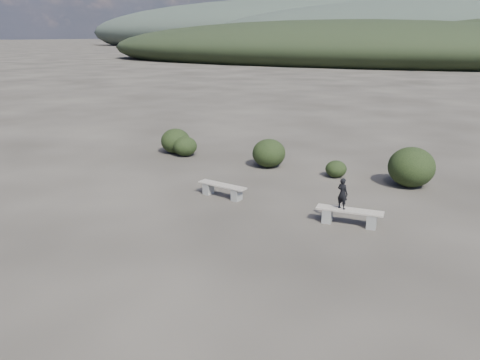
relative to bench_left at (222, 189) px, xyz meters
The scene contains 10 objects.
ground 4.92m from the bench_left, 67.71° to the right, with size 1200.00×1200.00×0.00m, color #29241F.
bench_left is the anchor object (origin of this frame).
bench_right 4.70m from the bench_left, ahead, with size 2.02×0.64×0.50m.
seated_person 4.51m from the bench_left, ahead, with size 0.35×0.23×0.96m, color black.
shrub_a 6.30m from the bench_left, 135.81° to the left, with size 1.13×1.13×0.93m, color black.
shrub_b 4.45m from the bench_left, 92.24° to the left, with size 1.44×1.44×1.23m, color black.
shrub_c 5.15m from the bench_left, 55.98° to the left, with size 0.86×0.86×0.69m, color black.
shrub_d 7.24m from the bench_left, 37.50° to the left, with size 1.73×1.73×1.52m, color black.
shrub_f 7.04m from the bench_left, 138.39° to the left, with size 1.41×1.41×1.20m, color black.
mountain_ridges 334.73m from the bench_left, 90.96° to the left, with size 500.00×400.00×56.00m.
Camera 1 is at (5.96, -9.12, 5.50)m, focal length 35.00 mm.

